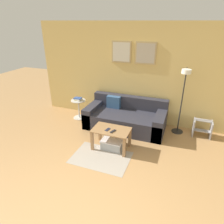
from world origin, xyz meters
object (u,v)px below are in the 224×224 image
Objects in this scene: coffee_table at (111,134)px; book_stack at (78,99)px; cell_phone at (108,130)px; step_stool at (202,128)px; remote_control at (113,131)px; couch at (126,118)px; floor_lamp at (183,94)px; side_table at (79,107)px; storage_bin at (113,143)px.

coffee_table is 1.78m from book_stack.
cell_phone reaches higher than coffee_table.
step_stool is at bearing 33.73° from coffee_table.
remote_control reaches higher than step_stool.
floor_lamp reaches higher than couch.
remote_control is (0.06, -1.11, 0.21)m from couch.
book_stack reaches higher than side_table.
couch reaches higher than storage_bin.
storage_bin is 1.92m from floor_lamp.
coffee_table is 5.64× the size of cell_phone.
floor_lamp is 3.91× the size of step_stool.
floor_lamp is at bearing 51.87° from cell_phone.
cell_phone is at bearing -39.86° from book_stack.
remote_control is at bearing -38.32° from side_table.
book_stack is at bearing 152.37° from cell_phone.
book_stack is 0.54× the size of step_stool.
step_stool is at bearing 45.85° from cell_phone.
side_table is 1.86m from remote_control.
side_table is 2.40× the size of book_stack.
coffee_table is at bearing 42.71° from cell_phone.
cell_phone is (-0.13, 0.04, -0.01)m from remote_control.
side_table is 0.25m from book_stack.
book_stack is 3.28m from step_stool.
book_stack is at bearing 178.15° from couch.
book_stack reaches higher than cell_phone.
couch reaches higher than cell_phone.
coffee_table is 1.46× the size of side_table.
cell_phone is at bearing -146.37° from step_stool.
remote_control is at bearing -143.67° from step_stool.
cell_phone is 2.32m from step_stool.
side_table is at bearing -179.52° from floor_lamp.
remote_control is 0.36× the size of step_stool.
floor_lamp is at bearing -165.49° from step_stool.
step_stool is at bearing 2.91° from book_stack.
storage_bin is at bearing 44.36° from cell_phone.
floor_lamp is 1.01m from step_stool.
couch is at bearing 91.52° from storage_bin.
side_table is at bearing -177.09° from step_stool.
floor_lamp is 1.80m from remote_control.
remote_control reaches higher than cell_phone.
side_table reaches higher than cell_phone.
couch is 2.53× the size of coffee_table.
cell_phone is (-0.07, -1.07, 0.20)m from couch.
couch is 1.09m from cell_phone.
floor_lamp is 1.87m from cell_phone.
coffee_table is 5.27× the size of remote_control.
storage_bin is 3.12× the size of remote_control.
book_stack is 1.86m from remote_control.
couch is 4.28× the size of storage_bin.
side_table is (-1.42, 1.05, 0.22)m from storage_bin.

